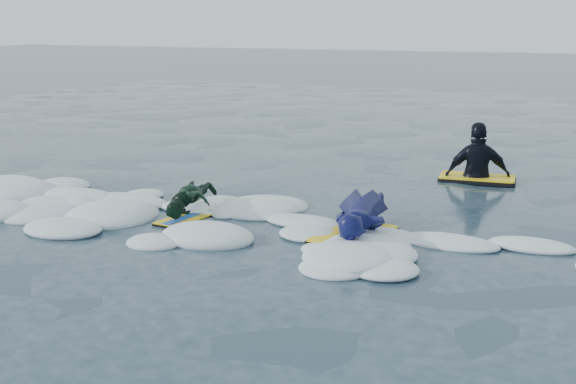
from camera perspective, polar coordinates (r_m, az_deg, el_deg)
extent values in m
plane|color=#18243B|center=(8.80, -10.09, -3.97)|extent=(120.00, 120.00, 0.00)
cube|color=black|center=(8.81, 5.20, -3.52)|extent=(0.89, 1.31, 0.06)
cube|color=yellow|center=(8.80, 5.20, -3.27)|extent=(0.86, 1.28, 0.02)
imported|color=#0D0E5F|center=(8.98, 5.77, -1.71)|extent=(1.01, 1.90, 0.43)
cube|color=black|center=(9.61, -8.25, -2.25)|extent=(0.51, 0.83, 0.04)
cube|color=yellow|center=(9.60, -8.26, -2.09)|extent=(0.49, 0.81, 0.01)
cube|color=blue|center=(9.60, -8.26, -2.04)|extent=(0.22, 0.76, 0.00)
imported|color=black|center=(9.72, -7.65, -0.74)|extent=(0.79, 1.27, 0.45)
cube|color=black|center=(12.37, 14.72, 0.99)|extent=(1.29, 0.80, 0.06)
cube|color=yellow|center=(12.36, 14.73, 1.18)|extent=(1.26, 0.77, 0.02)
imported|color=black|center=(12.36, 14.73, 1.12)|extent=(1.17, 0.78, 1.84)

